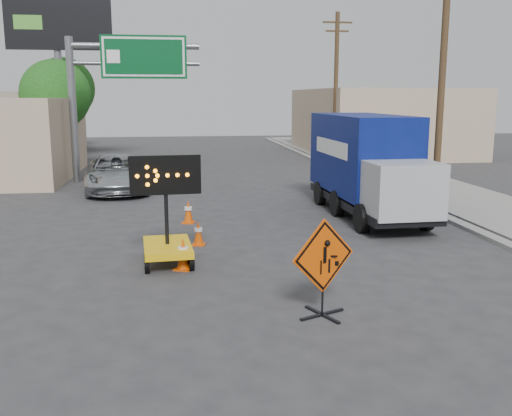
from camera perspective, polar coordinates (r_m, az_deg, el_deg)
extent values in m
plane|color=#2D2D30|center=(11.16, 1.78, -10.27)|extent=(100.00, 100.00, 0.00)
cube|color=gray|center=(27.10, 11.36, 2.36)|extent=(0.40, 60.00, 0.12)
cube|color=gray|center=(27.94, 15.81, 2.45)|extent=(4.00, 60.00, 0.15)
cube|color=tan|center=(42.91, 12.15, 8.47)|extent=(10.00, 14.00, 4.60)
cylinder|color=slate|center=(28.63, -17.84, 9.22)|extent=(0.36, 0.36, 6.80)
cylinder|color=slate|center=(28.38, -12.01, 15.56)|extent=(6.00, 0.28, 0.28)
cylinder|color=slate|center=(28.33, -11.94, 13.95)|extent=(6.00, 0.20, 0.20)
cube|color=#05451E|center=(28.21, -11.14, 14.61)|extent=(4.00, 0.10, 2.00)
cube|color=silver|center=(28.14, -11.15, 14.62)|extent=(3.80, 0.01, 1.80)
cylinder|color=slate|center=(36.85, -19.01, 11.16)|extent=(0.44, 0.44, 9.00)
cube|color=silver|center=(36.91, -19.12, 17.08)|extent=(6.00, 0.25, 3.00)
cube|color=black|center=(36.76, -19.17, 17.10)|extent=(6.10, 0.04, 3.10)
cylinder|color=#4F3621|center=(22.50, 18.07, 11.66)|extent=(0.26, 0.26, 9.00)
cylinder|color=#4F3621|center=(35.62, 7.98, 11.67)|extent=(0.26, 0.26, 9.00)
cube|color=#4F3621|center=(35.88, 8.15, 17.91)|extent=(1.80, 0.10, 0.10)
cube|color=#4F3621|center=(35.82, 8.13, 17.11)|extent=(1.40, 0.10, 0.10)
cylinder|color=#4F3621|center=(32.91, -19.11, 6.22)|extent=(0.28, 0.28, 3.25)
sphere|color=#174A15|center=(32.82, -19.39, 10.66)|extent=(3.71, 3.71, 3.71)
cylinder|color=#4F3621|center=(40.93, -18.44, 7.33)|extent=(0.28, 0.28, 3.58)
sphere|color=#174A15|center=(40.88, -18.68, 11.27)|extent=(4.10, 4.10, 4.10)
cube|color=black|center=(11.00, 6.62, -10.54)|extent=(0.94, 0.47, 0.04)
cube|color=black|center=(11.00, 6.62, -10.54)|extent=(0.47, 0.94, 0.04)
cylinder|color=black|center=(10.87, 6.67, -8.74)|extent=(0.04, 0.04, 0.78)
cube|color=#D84904|center=(10.64, 6.76, -4.80)|extent=(1.30, 0.60, 1.41)
cube|color=black|center=(10.64, 6.76, -4.80)|extent=(1.21, 0.54, 1.32)
cube|color=#E6B00C|center=(14.21, -8.85, -3.89)|extent=(1.26, 1.96, 0.17)
cylinder|color=black|center=(13.97, -8.98, 0.42)|extent=(0.09, 0.09, 2.08)
cube|color=black|center=(13.86, -9.07, 3.30)|extent=(1.70, 0.21, 0.94)
imported|color=#B0B4B8|center=(25.56, -13.73, 3.40)|extent=(3.17, 5.91, 1.58)
cube|color=black|center=(19.98, 11.08, 0.71)|extent=(2.29, 7.20, 0.27)
cube|color=#071154|center=(20.44, 10.58, 5.39)|extent=(2.35, 5.59, 2.68)
cube|color=#9EA0A5|center=(17.21, 14.30, 1.79)|extent=(2.09, 1.65, 1.61)
cube|color=#D84904|center=(13.83, -7.26, -6.03)|extent=(0.52, 0.52, 0.03)
cone|color=#D84904|center=(13.72, -7.30, -4.46)|extent=(0.31, 0.31, 0.75)
cylinder|color=silver|center=(13.69, -7.31, -4.11)|extent=(0.25, 0.25, 0.11)
cube|color=#D84904|center=(15.99, -5.76, -3.64)|extent=(0.43, 0.43, 0.03)
cone|color=#D84904|center=(15.91, -5.79, -2.44)|extent=(0.27, 0.27, 0.66)
cylinder|color=silver|center=(15.89, -5.79, -2.16)|extent=(0.22, 0.22, 0.10)
cube|color=#D84904|center=(18.78, -6.76, -1.44)|extent=(0.48, 0.48, 0.03)
cone|color=#D84904|center=(18.71, -6.78, -0.30)|extent=(0.30, 0.30, 0.73)
cylinder|color=silver|center=(18.69, -6.79, -0.04)|extent=(0.25, 0.25, 0.11)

